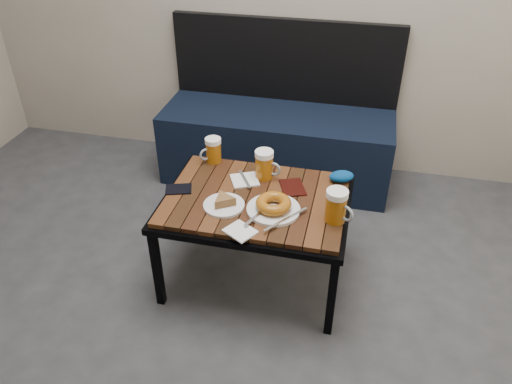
% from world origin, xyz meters
% --- Properties ---
extents(bench, '(1.40, 0.50, 0.95)m').
position_xyz_m(bench, '(-0.01, 1.76, 0.27)').
color(bench, black).
rests_on(bench, ground).
extents(cafe_table, '(0.84, 0.62, 0.47)m').
position_xyz_m(cafe_table, '(0.07, 0.82, 0.43)').
color(cafe_table, black).
rests_on(cafe_table, ground).
extents(beer_mug_left, '(0.11, 0.11, 0.13)m').
position_xyz_m(beer_mug_left, '(-0.20, 1.08, 0.54)').
color(beer_mug_left, '#A2590D').
rests_on(beer_mug_left, cafe_table).
extents(beer_mug_centre, '(0.13, 0.10, 0.14)m').
position_xyz_m(beer_mug_centre, '(0.08, 0.99, 0.54)').
color(beer_mug_centre, '#A2590D').
rests_on(beer_mug_centre, cafe_table).
extents(beer_mug_right, '(0.14, 0.12, 0.15)m').
position_xyz_m(beer_mug_right, '(0.44, 0.73, 0.55)').
color(beer_mug_right, '#A2590D').
rests_on(beer_mug_right, cafe_table).
extents(plate_pie, '(0.18, 0.18, 0.05)m').
position_xyz_m(plate_pie, '(-0.05, 0.72, 0.49)').
color(plate_pie, white).
rests_on(plate_pie, cafe_table).
extents(plate_bagel, '(0.26, 0.28, 0.06)m').
position_xyz_m(plate_bagel, '(0.17, 0.74, 0.50)').
color(plate_bagel, white).
rests_on(plate_bagel, cafe_table).
extents(napkin_left, '(0.16, 0.16, 0.01)m').
position_xyz_m(napkin_left, '(-0.01, 0.94, 0.48)').
color(napkin_left, white).
rests_on(napkin_left, cafe_table).
extents(napkin_right, '(0.15, 0.15, 0.01)m').
position_xyz_m(napkin_right, '(0.07, 0.57, 0.48)').
color(napkin_right, white).
rests_on(napkin_right, cafe_table).
extents(passport_navy, '(0.14, 0.12, 0.01)m').
position_xyz_m(passport_navy, '(-0.29, 0.80, 0.47)').
color(passport_navy, black).
rests_on(passport_navy, cafe_table).
extents(passport_burgundy, '(0.15, 0.17, 0.01)m').
position_xyz_m(passport_burgundy, '(0.22, 0.93, 0.48)').
color(passport_burgundy, black).
rests_on(passport_burgundy, cafe_table).
extents(knit_pouch, '(0.14, 0.11, 0.05)m').
position_xyz_m(knit_pouch, '(0.43, 1.04, 0.50)').
color(knit_pouch, navy).
rests_on(knit_pouch, cafe_table).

